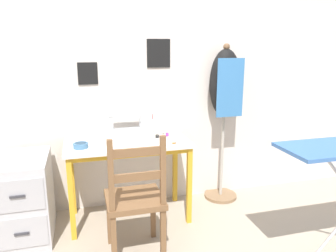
# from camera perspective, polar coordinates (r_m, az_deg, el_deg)

# --- Properties ---
(ground_plane) EXTENTS (14.00, 14.00, 0.00)m
(ground_plane) POSITION_cam_1_polar(r_m,az_deg,el_deg) (2.82, -5.79, -17.96)
(ground_plane) COLOR tan
(wall_back) EXTENTS (10.00, 0.06, 2.55)m
(wall_back) POSITION_cam_1_polar(r_m,az_deg,el_deg) (2.97, -8.25, 9.67)
(wall_back) COLOR silver
(wall_back) RESTS_ON ground_plane
(sewing_table) EXTENTS (1.03, 0.50, 0.70)m
(sewing_table) POSITION_cam_1_polar(r_m,az_deg,el_deg) (2.78, -6.92, -4.73)
(sewing_table) COLOR silver
(sewing_table) RESTS_ON ground_plane
(sewing_machine) EXTENTS (0.38, 0.16, 0.31)m
(sewing_machine) POSITION_cam_1_polar(r_m,az_deg,el_deg) (2.84, -6.26, 0.57)
(sewing_machine) COLOR white
(sewing_machine) RESTS_ON sewing_table
(fabric_bowl) EXTENTS (0.12, 0.12, 0.04)m
(fabric_bowl) POSITION_cam_1_polar(r_m,az_deg,el_deg) (2.66, -14.96, -3.26)
(fabric_bowl) COLOR teal
(fabric_bowl) RESTS_ON sewing_table
(scissors) EXTENTS (0.11, 0.10, 0.01)m
(scissors) POSITION_cam_1_polar(r_m,az_deg,el_deg) (2.71, 1.30, -2.89)
(scissors) COLOR silver
(scissors) RESTS_ON sewing_table
(thread_spool_near_machine) EXTENTS (0.04, 0.04, 0.03)m
(thread_spool_near_machine) POSITION_cam_1_polar(r_m,az_deg,el_deg) (2.85, -1.89, -1.75)
(thread_spool_near_machine) COLOR black
(thread_spool_near_machine) RESTS_ON sewing_table
(thread_spool_mid_table) EXTENTS (0.03, 0.03, 0.04)m
(thread_spool_mid_table) POSITION_cam_1_polar(r_m,az_deg,el_deg) (2.84, -0.80, -1.69)
(thread_spool_mid_table) COLOR silver
(thread_spool_mid_table) RESTS_ON sewing_table
(thread_spool_far_edge) EXTENTS (0.04, 0.04, 0.04)m
(thread_spool_far_edge) POSITION_cam_1_polar(r_m,az_deg,el_deg) (2.89, -0.15, -1.43)
(thread_spool_far_edge) COLOR purple
(thread_spool_far_edge) RESTS_ON sewing_table
(wooden_chair) EXTENTS (0.40, 0.38, 0.92)m
(wooden_chair) POSITION_cam_1_polar(r_m,az_deg,el_deg) (2.36, -5.76, -12.67)
(wooden_chair) COLOR brown
(wooden_chair) RESTS_ON ground_plane
(filing_cabinet) EXTENTS (0.38, 0.58, 0.65)m
(filing_cabinet) POSITION_cam_1_polar(r_m,az_deg,el_deg) (2.85, -23.57, -11.36)
(filing_cabinet) COLOR #B7B7BC
(filing_cabinet) RESTS_ON ground_plane
(dress_form) EXTENTS (0.32, 0.32, 1.50)m
(dress_form) POSITION_cam_1_polar(r_m,az_deg,el_deg) (3.11, 9.86, 5.80)
(dress_form) COLOR #846647
(dress_form) RESTS_ON ground_plane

